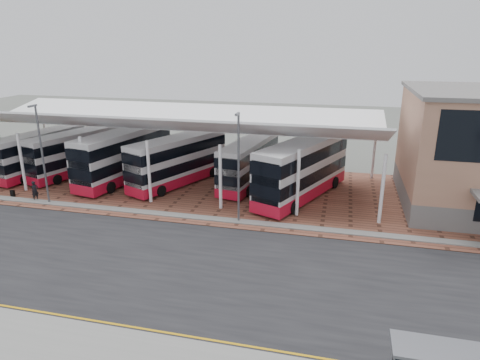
{
  "coord_description": "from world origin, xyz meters",
  "views": [
    {
      "loc": [
        8.98,
        -21.78,
        12.64
      ],
      "look_at": [
        1.86,
        7.31,
        2.91
      ],
      "focal_mm": 32.0,
      "sensor_mm": 36.0,
      "label": 1
    }
  ],
  "objects_px": {
    "bus_1": "(76,153)",
    "bus_5": "(303,170)",
    "bus_0": "(41,153)",
    "bus_4": "(249,163)",
    "pedestrian": "(35,191)",
    "bus_3": "(178,161)",
    "bus_2": "(124,156)"
  },
  "relations": [
    {
      "from": "bus_0",
      "to": "bus_3",
      "type": "relative_size",
      "value": 0.96
    },
    {
      "from": "bus_0",
      "to": "bus_3",
      "type": "height_order",
      "value": "bus_3"
    },
    {
      "from": "pedestrian",
      "to": "bus_5",
      "type": "bearing_deg",
      "value": -54.02
    },
    {
      "from": "pedestrian",
      "to": "bus_3",
      "type": "bearing_deg",
      "value": -34.97
    },
    {
      "from": "bus_3",
      "to": "pedestrian",
      "type": "bearing_deg",
      "value": -122.18
    },
    {
      "from": "bus_5",
      "to": "pedestrian",
      "type": "distance_m",
      "value": 22.26
    },
    {
      "from": "bus_2",
      "to": "pedestrian",
      "type": "xyz_separation_m",
      "value": [
        -4.59,
        -6.86,
        -1.52
      ]
    },
    {
      "from": "bus_1",
      "to": "bus_2",
      "type": "xyz_separation_m",
      "value": [
        5.62,
        -0.59,
        0.25
      ]
    },
    {
      "from": "bus_1",
      "to": "bus_3",
      "type": "bearing_deg",
      "value": 14.66
    },
    {
      "from": "bus_0",
      "to": "bus_2",
      "type": "relative_size",
      "value": 0.88
    },
    {
      "from": "bus_3",
      "to": "bus_5",
      "type": "distance_m",
      "value": 11.46
    },
    {
      "from": "bus_1",
      "to": "bus_5",
      "type": "bearing_deg",
      "value": 13.79
    },
    {
      "from": "bus_1",
      "to": "pedestrian",
      "type": "distance_m",
      "value": 7.62
    },
    {
      "from": "bus_1",
      "to": "bus_5",
      "type": "relative_size",
      "value": 0.88
    },
    {
      "from": "bus_0",
      "to": "pedestrian",
      "type": "xyz_separation_m",
      "value": [
        4.43,
        -6.7,
        -1.25
      ]
    },
    {
      "from": "bus_1",
      "to": "bus_3",
      "type": "distance_m",
      "value": 10.98
    },
    {
      "from": "bus_0",
      "to": "bus_5",
      "type": "xyz_separation_m",
      "value": [
        25.8,
        -0.65,
        0.33
      ]
    },
    {
      "from": "bus_0",
      "to": "bus_4",
      "type": "height_order",
      "value": "bus_0"
    },
    {
      "from": "bus_0",
      "to": "bus_3",
      "type": "bearing_deg",
      "value": 10.86
    },
    {
      "from": "bus_1",
      "to": "bus_4",
      "type": "relative_size",
      "value": 1.02
    },
    {
      "from": "bus_2",
      "to": "bus_3",
      "type": "height_order",
      "value": "bus_2"
    },
    {
      "from": "bus_3",
      "to": "pedestrian",
      "type": "xyz_separation_m",
      "value": [
        -9.95,
        -6.93,
        -1.36
      ]
    },
    {
      "from": "bus_1",
      "to": "bus_4",
      "type": "height_order",
      "value": "bus_1"
    },
    {
      "from": "bus_4",
      "to": "bus_5",
      "type": "bearing_deg",
      "value": -15.52
    },
    {
      "from": "bus_3",
      "to": "bus_4",
      "type": "relative_size",
      "value": 1.06
    },
    {
      "from": "bus_0",
      "to": "bus_4",
      "type": "relative_size",
      "value": 1.02
    },
    {
      "from": "bus_2",
      "to": "bus_5",
      "type": "xyz_separation_m",
      "value": [
        16.77,
        -0.8,
        0.06
      ]
    },
    {
      "from": "bus_1",
      "to": "bus_3",
      "type": "xyz_separation_m",
      "value": [
        10.97,
        -0.52,
        0.09
      ]
    },
    {
      "from": "bus_1",
      "to": "bus_5",
      "type": "distance_m",
      "value": 22.43
    },
    {
      "from": "bus_0",
      "to": "bus_5",
      "type": "bearing_deg",
      "value": 8.51
    },
    {
      "from": "bus_0",
      "to": "bus_2",
      "type": "bearing_deg",
      "value": 10.93
    },
    {
      "from": "bus_1",
      "to": "pedestrian",
      "type": "height_order",
      "value": "bus_1"
    }
  ]
}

